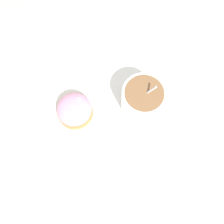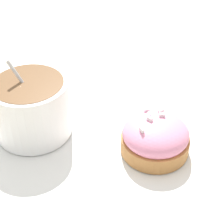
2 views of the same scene
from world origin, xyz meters
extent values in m
plane|color=#C6B793|center=(0.00, 0.00, 0.00)|extent=(3.00, 3.00, 0.00)
cube|color=white|center=(0.00, 0.00, 0.00)|extent=(0.34, 0.32, 0.00)
cylinder|color=white|center=(-0.08, -0.01, 0.04)|extent=(0.09, 0.09, 0.07)
cylinder|color=brown|center=(-0.08, -0.01, 0.07)|extent=(0.08, 0.08, 0.01)
torus|color=white|center=(-0.13, -0.01, 0.04)|extent=(0.04, 0.02, 0.04)
ellipsoid|color=silver|center=(-0.10, -0.02, 0.01)|extent=(0.02, 0.02, 0.01)
cylinder|color=silver|center=(-0.07, -0.01, 0.06)|extent=(0.05, 0.01, 0.09)
cylinder|color=#B2753D|center=(0.08, 0.00, 0.01)|extent=(0.08, 0.08, 0.02)
ellipsoid|color=pink|center=(0.08, 0.00, 0.03)|extent=(0.08, 0.08, 0.04)
cube|color=white|center=(0.07, 0.00, 0.05)|extent=(0.01, 0.01, 0.00)
cube|color=white|center=(0.06, -0.02, 0.05)|extent=(0.01, 0.01, 0.00)
cube|color=white|center=(0.06, 0.02, 0.04)|extent=(0.01, 0.01, 0.00)
cube|color=white|center=(0.08, 0.01, 0.05)|extent=(0.01, 0.01, 0.00)
cube|color=white|center=(0.06, 0.01, 0.05)|extent=(0.00, 0.01, 0.00)
cube|color=white|center=(0.08, 0.02, 0.05)|extent=(0.01, 0.01, 0.00)
camera|label=1|loc=(0.00, 0.19, 0.58)|focal=42.00mm
camera|label=2|loc=(0.13, -0.33, 0.32)|focal=60.00mm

